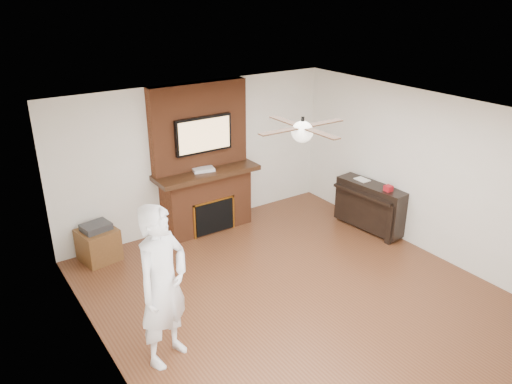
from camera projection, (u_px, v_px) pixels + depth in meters
room_shell at (299, 213)px, 6.33m from camera, size 5.36×5.86×2.86m
fireplace at (204, 173)px, 8.37m from camera, size 1.78×0.64×2.50m
tv at (204, 135)px, 8.07m from camera, size 1.00×0.08×0.60m
ceiling_fan at (302, 131)px, 5.91m from camera, size 1.21×1.21×0.31m
person at (163, 286)px, 5.35m from camera, size 0.82×0.71×1.90m
side_table at (98, 243)px, 7.62m from camera, size 0.61×0.61×0.61m
piano at (370, 205)px, 8.51m from camera, size 0.60×1.30×0.92m
cable_box at (203, 170)px, 8.23m from camera, size 0.38×0.27×0.05m
candle_orange at (202, 232)px, 8.43m from camera, size 0.07×0.07×0.13m
candle_green at (213, 229)px, 8.57m from camera, size 0.07×0.07×0.09m
candle_cream at (212, 227)px, 8.62m from camera, size 0.07×0.07×0.11m
candle_blue at (221, 226)px, 8.67m from camera, size 0.06×0.06×0.08m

